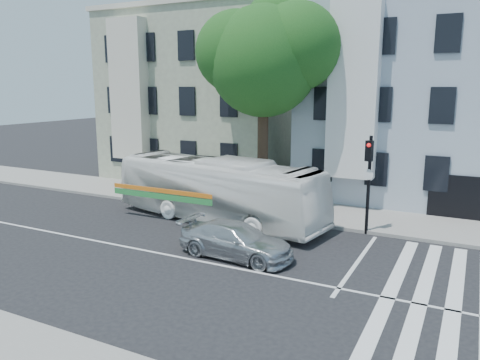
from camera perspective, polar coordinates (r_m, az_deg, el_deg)
The scene contains 9 objects.
ground at distance 18.09m, azimuth -8.58°, elevation -9.07°, with size 120.00×120.00×0.00m, color black.
sidewalk_far at distance 24.70m, azimuth 2.25°, elevation -3.19°, with size 80.00×4.00×0.15m, color gray.
building_left at distance 33.37m, azimuth -3.65°, elevation 10.00°, with size 12.00×10.00×11.00m, color gray.
building_right at distance 28.88m, azimuth 21.35°, elevation 9.05°, with size 12.00×10.00×11.00m, color #A2B1C1.
street_tree at distance 24.60m, azimuth 3.27°, elevation 14.97°, with size 7.30×5.90×11.10m.
bus at distance 21.95m, azimuth -2.79°, elevation -1.19°, with size 10.85×2.54×3.02m, color white.
sedan at distance 17.53m, azimuth -0.51°, elevation -7.37°, with size 4.46×1.81×1.30m, color silver.
hedge at distance 24.05m, azimuth -3.85°, elevation -2.56°, with size 8.50×0.84×0.70m, color #275E1E, non-canonical shape.
traffic_signal at distance 20.36m, azimuth 15.43°, elevation 0.98°, with size 0.44×0.53×4.26m.
Camera 1 is at (9.98, -13.72, 6.28)m, focal length 35.00 mm.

